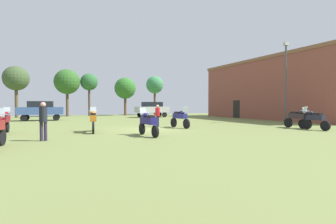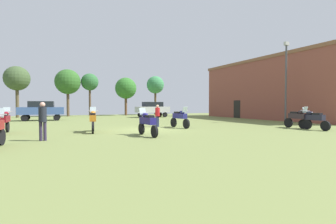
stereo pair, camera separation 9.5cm
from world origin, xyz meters
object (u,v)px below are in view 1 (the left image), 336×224
motorcycle_9 (93,120)px  tree_4 (67,82)px  tree_3 (16,79)px  lamp_post (286,78)px  car_3 (41,109)px  motorcycle_10 (313,119)px  person_1 (43,118)px  car_2 (152,108)px  motorcycle_3 (5,121)px  brick_building (276,89)px  tree_2 (125,88)px  tree_6 (89,82)px  tree_1 (155,85)px  motorcycle_1 (298,118)px  motorcycle_7 (148,122)px  motorcycle_8 (180,117)px  person_2 (158,114)px

motorcycle_9 → tree_4: size_ratio=0.33×
tree_3 → lamp_post: lamp_post is taller
car_3 → tree_3: tree_3 is taller
motorcycle_10 → person_1: bearing=177.1°
car_2 → lamp_post: lamp_post is taller
motorcycle_3 → brick_building: bearing=11.4°
car_2 → lamp_post: (7.08, -14.63, 2.85)m
brick_building → car_2: brick_building is taller
person_1 → tree_4: bearing=-93.7°
tree_2 → tree_6: 5.37m
motorcycle_9 → tree_4: bearing=99.3°
motorcycle_3 → tree_1: tree_1 is taller
car_2 → tree_1: tree_1 is taller
tree_3 → tree_4: (6.04, 0.96, -0.10)m
motorcycle_1 → tree_6: size_ratio=0.35×
car_2 → car_3: same height
person_1 → motorcycle_1: bearing=179.1°
motorcycle_7 → tree_6: tree_6 is taller
tree_1 → motorcycle_9: bearing=-120.4°
tree_4 → tree_6: tree_4 is taller
motorcycle_1 → lamp_post: (3.64, 4.04, 3.29)m
car_3 → tree_1: 18.93m
car_2 → tree_4: bearing=47.8°
tree_2 → tree_4: tree_4 is taller
motorcycle_9 → motorcycle_10: size_ratio=0.95×
motorcycle_8 → tree_4: (-6.12, 22.14, 4.09)m
motorcycle_9 → tree_2: size_ratio=0.37×
motorcycle_7 → person_2: bearing=57.2°
person_1 → tree_3: size_ratio=0.27×
lamp_post → motorcycle_3: bearing=177.8°
tree_2 → tree_3: (-14.35, -0.89, 0.77)m
motorcycle_3 → lamp_post: bearing=-0.3°
brick_building → motorcycle_10: size_ratio=8.41×
motorcycle_9 → tree_1: 26.40m
car_2 → tree_6: bearing=37.2°
motorcycle_8 → lamp_post: 11.35m
motorcycle_10 → tree_1: size_ratio=0.36×
motorcycle_8 → motorcycle_10: size_ratio=0.97×
person_1 → tree_6: size_ratio=0.28×
motorcycle_9 → car_3: size_ratio=0.49×
motorcycle_1 → tree_1: 26.31m
car_3 → tree_3: size_ratio=0.68×
person_2 → tree_4: size_ratio=0.25×
car_3 → motorcycle_7: bearing=-158.2°
motorcycle_8 → person_2: size_ratio=1.35×
motorcycle_9 → person_1: person_1 is taller
tree_1 → motorcycle_1: bearing=-89.8°
motorcycle_8 → tree_3: tree_3 is taller
motorcycle_1 → tree_1: tree_1 is taller
motorcycle_8 → tree_2: 22.43m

